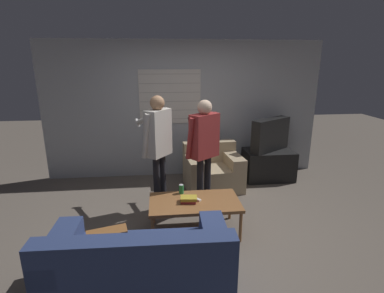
% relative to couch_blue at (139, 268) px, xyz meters
% --- Properties ---
extents(ground_plane, '(16.00, 16.00, 0.00)m').
position_rel_couch_blue_xyz_m(ground_plane, '(0.71, 1.16, -0.31)').
color(ground_plane, '#665B51').
extents(wall_back, '(5.20, 0.08, 2.55)m').
position_rel_couch_blue_xyz_m(wall_back, '(0.70, 3.19, 0.97)').
color(wall_back, '#ADB2B7').
rests_on(wall_back, ground_plane).
extents(couch_blue, '(1.73, 0.89, 0.80)m').
position_rel_couch_blue_xyz_m(couch_blue, '(0.00, 0.00, 0.00)').
color(couch_blue, navy).
rests_on(couch_blue, ground_plane).
extents(armchair_beige, '(1.02, 0.86, 0.78)m').
position_rel_couch_blue_xyz_m(armchair_beige, '(1.14, 2.45, 0.01)').
color(armchair_beige, tan).
rests_on(armchair_beige, ground_plane).
extents(coffee_table, '(1.16, 0.65, 0.45)m').
position_rel_couch_blue_xyz_m(coffee_table, '(0.65, 1.05, 0.10)').
color(coffee_table, brown).
rests_on(coffee_table, ground_plane).
extents(tv_stand, '(0.91, 0.58, 0.56)m').
position_rel_couch_blue_xyz_m(tv_stand, '(2.26, 2.73, -0.03)').
color(tv_stand, black).
rests_on(tv_stand, ground_plane).
extents(tv, '(0.84, 0.65, 0.60)m').
position_rel_couch_blue_xyz_m(tv, '(2.26, 2.74, 0.55)').
color(tv, black).
rests_on(tv, tv_stand).
extents(person_left_standing, '(0.56, 0.78, 1.73)m').
position_rel_couch_blue_xyz_m(person_left_standing, '(0.20, 1.68, 0.79)').
color(person_left_standing, black).
rests_on(person_left_standing, ground_plane).
extents(person_right_standing, '(0.52, 0.84, 1.67)m').
position_rel_couch_blue_xyz_m(person_right_standing, '(0.86, 1.66, 0.75)').
color(person_right_standing, black).
rests_on(person_right_standing, ground_plane).
extents(book_stack, '(0.22, 0.17, 0.07)m').
position_rel_couch_blue_xyz_m(book_stack, '(0.57, 1.03, 0.17)').
color(book_stack, maroon).
rests_on(book_stack, coffee_table).
extents(soda_can, '(0.07, 0.07, 0.13)m').
position_rel_couch_blue_xyz_m(soda_can, '(0.50, 1.30, 0.20)').
color(soda_can, '#238E47').
rests_on(soda_can, coffee_table).
extents(spare_remote, '(0.12, 0.12, 0.02)m').
position_rel_couch_blue_xyz_m(spare_remote, '(0.68, 1.07, 0.15)').
color(spare_remote, white).
rests_on(spare_remote, coffee_table).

